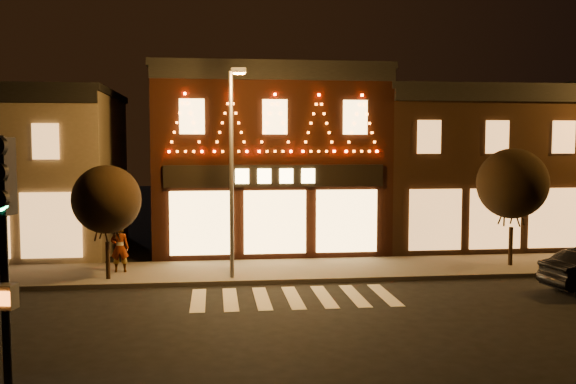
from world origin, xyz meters
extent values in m
plane|color=black|center=(0.00, 0.00, 0.00)|extent=(120.00, 120.00, 0.00)
cube|color=#47423D|center=(2.00, 8.00, 0.07)|extent=(44.00, 4.00, 0.15)
cube|color=black|center=(0.00, 14.00, 4.00)|extent=(10.00, 8.00, 8.00)
cube|color=black|center=(0.00, 14.00, 8.15)|extent=(10.20, 8.20, 0.30)
cube|color=black|center=(0.00, 9.95, 7.75)|extent=(10.00, 0.25, 0.50)
cube|color=black|center=(0.00, 9.90, 3.60)|extent=(9.00, 0.15, 0.90)
cube|color=#FFD87F|center=(0.00, 9.80, 3.60)|extent=(3.40, 0.08, 0.60)
cube|color=#331F11|center=(9.50, 14.00, 3.60)|extent=(9.00, 8.00, 7.20)
cube|color=black|center=(9.50, 14.00, 7.35)|extent=(9.20, 8.20, 0.30)
cube|color=black|center=(9.50, 9.95, 6.95)|extent=(9.00, 0.25, 0.50)
cylinder|color=black|center=(-5.55, -5.97, 2.57)|extent=(0.13, 0.13, 4.85)
cube|color=black|center=(-5.50, -6.20, 4.42)|extent=(0.40, 0.39, 1.11)
cylinder|color=#19FF72|center=(-5.46, -6.36, 4.05)|extent=(0.24, 0.12, 0.23)
cube|color=beige|center=(-5.51, -6.18, 2.68)|extent=(0.38, 0.30, 0.36)
cylinder|color=#59595E|center=(-1.87, 6.60, 3.79)|extent=(0.15, 0.15, 7.27)
cylinder|color=#59595E|center=(-1.75, 5.88, 7.33)|extent=(0.32, 1.45, 0.09)
cube|color=#59595E|center=(-1.63, 5.16, 7.29)|extent=(0.49, 0.32, 0.16)
cube|color=orange|center=(-1.63, 5.16, 7.19)|extent=(0.37, 0.23, 0.05)
cylinder|color=black|center=(-6.22, 6.90, 0.81)|extent=(0.15, 0.15, 1.31)
sphere|color=black|center=(-6.22, 6.90, 2.96)|extent=(2.40, 2.40, 2.40)
cylinder|color=black|center=(9.07, 7.63, 0.90)|extent=(0.16, 0.16, 1.50)
sphere|color=black|center=(9.07, 7.63, 3.36)|extent=(2.74, 2.74, 2.74)
imported|color=gray|center=(-5.97, 8.05, 1.05)|extent=(0.68, 0.47, 1.80)
camera|label=1|loc=(-2.48, -15.47, 4.86)|focal=39.02mm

